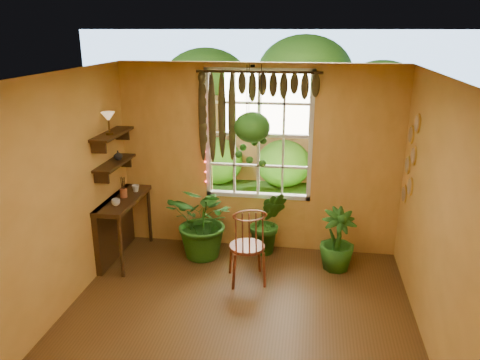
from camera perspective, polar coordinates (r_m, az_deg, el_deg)
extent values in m
plane|color=#583719|center=(5.25, -1.02, -18.68)|extent=(4.50, 4.50, 0.00)
plane|color=white|center=(4.23, -1.23, 12.10)|extent=(4.50, 4.50, 0.00)
plane|color=#E4A94D|center=(6.68, 2.23, 2.50)|extent=(4.00, 0.00, 4.00)
plane|color=#E4A94D|center=(5.28, -23.07, -3.28)|extent=(0.00, 4.50, 4.50)
plane|color=#E4A94D|center=(4.68, 23.90, -6.04)|extent=(0.00, 4.50, 4.50)
cube|color=silver|center=(6.62, 2.29, 5.49)|extent=(1.52, 0.10, 1.86)
cube|color=white|center=(6.65, 2.32, 5.55)|extent=(1.38, 0.01, 1.78)
cylinder|color=#36230E|center=(6.38, 2.27, 13.02)|extent=(1.70, 0.04, 0.04)
cube|color=#36230E|center=(6.67, -14.06, -2.38)|extent=(0.40, 1.20, 0.06)
cube|color=#36230E|center=(6.89, -15.03, -5.57)|extent=(0.08, 1.18, 0.90)
cylinder|color=#36230E|center=(6.32, -14.31, -7.93)|extent=(0.05, 0.05, 0.86)
cylinder|color=#36230E|center=(7.25, -10.98, -4.23)|extent=(0.05, 0.05, 0.86)
cube|color=#36230E|center=(6.54, -15.01, 2.01)|extent=(0.25, 0.90, 0.04)
cube|color=#36230E|center=(6.45, -15.30, 5.43)|extent=(0.25, 0.90, 0.04)
cube|color=#305E1B|center=(11.84, 5.00, 2.52)|extent=(14.00, 10.00, 0.04)
cube|color=olive|center=(9.88, 4.39, 4.90)|extent=(12.00, 0.10, 1.80)
plane|color=#8FB8F0|center=(13.31, 5.76, 11.11)|extent=(12.00, 0.00, 12.00)
cylinder|color=maroon|center=(6.03, 0.87, -8.13)|extent=(0.57, 0.57, 0.04)
torus|color=maroon|center=(5.64, 1.18, -4.28)|extent=(0.42, 0.16, 0.43)
imported|color=#175115|center=(6.61, -4.26, -5.00)|extent=(1.23, 1.14, 1.11)
imported|color=#175115|center=(6.75, 3.39, -5.18)|extent=(0.58, 0.49, 0.96)
imported|color=#175115|center=(6.46, 11.77, -7.17)|extent=(0.62, 0.62, 0.85)
ellipsoid|color=black|center=(6.23, 1.48, 5.81)|extent=(0.28, 0.28, 0.17)
ellipsoid|color=#175115|center=(6.21, 1.49, 6.44)|extent=(0.48, 0.48, 0.41)
imported|color=silver|center=(6.40, -14.90, -2.63)|extent=(0.12, 0.12, 0.09)
imported|color=beige|center=(6.86, -12.60, -1.00)|extent=(0.12, 0.12, 0.10)
cylinder|color=brown|center=(6.67, -14.01, -1.55)|extent=(0.10, 0.10, 0.12)
imported|color=#B2AD99|center=(6.62, -14.65, 2.95)|extent=(0.16, 0.16, 0.13)
cylinder|color=brown|center=(6.33, -15.61, 5.49)|extent=(0.10, 0.10, 0.03)
cylinder|color=brown|center=(6.32, -15.68, 6.31)|extent=(0.02, 0.02, 0.18)
cone|color=slate|center=(6.29, -15.78, 7.44)|extent=(0.18, 0.18, 0.12)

